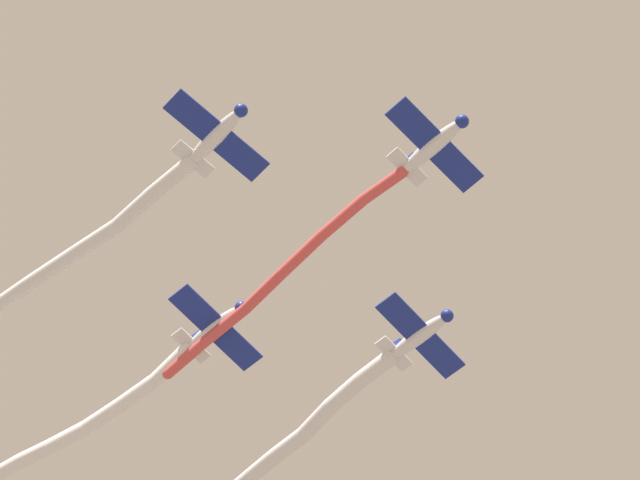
{
  "coord_description": "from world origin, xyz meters",
  "views": [
    {
      "loc": [
        34.3,
        4.77,
        6.78
      ],
      "look_at": [
        -0.21,
        -3.45,
        74.77
      ],
      "focal_mm": 81.0,
      "sensor_mm": 36.0,
      "label": 1
    }
  ],
  "objects_px": {
    "airplane_lead": "(434,145)",
    "airplane_left_wing": "(420,335)",
    "airplane_slot": "(216,327)",
    "airplane_right_wing": "(216,135)"
  },
  "relations": [
    {
      "from": "airplane_right_wing",
      "to": "airplane_slot",
      "type": "distance_m",
      "value": 11.25
    },
    {
      "from": "airplane_lead",
      "to": "airplane_slot",
      "type": "distance_m",
      "value": 15.88
    },
    {
      "from": "airplane_lead",
      "to": "airplane_slot",
      "type": "xyz_separation_m",
      "value": [
        -7.85,
        -13.81,
        -0.2
      ]
    },
    {
      "from": "airplane_right_wing",
      "to": "airplane_lead",
      "type": "bearing_deg",
      "value": 48.98
    },
    {
      "from": "airplane_lead",
      "to": "airplane_left_wing",
      "type": "xyz_separation_m",
      "value": [
        -10.83,
        -2.98,
        -0.4
      ]
    },
    {
      "from": "airplane_lead",
      "to": "airplane_left_wing",
      "type": "relative_size",
      "value": 0.99
    },
    {
      "from": "airplane_lead",
      "to": "airplane_right_wing",
      "type": "height_order",
      "value": "airplane_right_wing"
    },
    {
      "from": "airplane_slot",
      "to": "airplane_left_wing",
      "type": "bearing_deg",
      "value": 43.01
    },
    {
      "from": "airplane_lead",
      "to": "airplane_left_wing",
      "type": "height_order",
      "value": "airplane_lead"
    },
    {
      "from": "airplane_slot",
      "to": "airplane_lead",
      "type": "bearing_deg",
      "value": -2.0
    }
  ]
}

